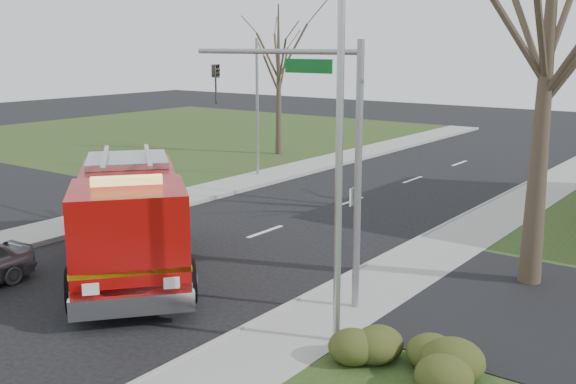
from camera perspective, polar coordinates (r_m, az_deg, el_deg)
The scene contains 10 objects.
ground at distance 20.44m, azimuth -12.54°, elevation -7.00°, with size 120.00×120.00×0.00m, color black.
sidewalk_right at distance 16.51m, azimuth 2.06°, elevation -11.19°, with size 2.40×80.00×0.15m, color gray.
sidewalk_left at distance 25.25m, azimuth -21.89°, elevation -3.69°, with size 2.40×80.00×0.15m, color gray.
hedge_corner at distance 14.22m, azimuth 9.30°, elevation -13.17°, with size 2.80×2.00×0.90m, color #383F17.
bare_tree_near at distance 19.25m, azimuth 21.33°, elevation 13.76°, with size 6.00×6.00×12.00m.
bare_tree_left at distance 40.86m, azimuth -0.81°, elevation 10.81°, with size 4.50×4.50×9.00m.
traffic_signal_mast at distance 17.05m, azimuth 2.28°, elevation 5.74°, with size 5.29×0.18×6.80m.
streetlight_pole at distance 14.36m, azimuth 4.16°, elevation 3.84°, with size 1.48×0.16×8.40m.
utility_pole_far at distance 34.29m, azimuth -2.62°, elevation 7.05°, with size 0.14×0.14×7.00m, color gray.
fire_engine at distance 20.34m, azimuth -13.26°, elevation -2.52°, with size 8.40×7.73×3.45m.
Camera 1 is at (14.72, -12.51, 6.67)m, focal length 42.00 mm.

